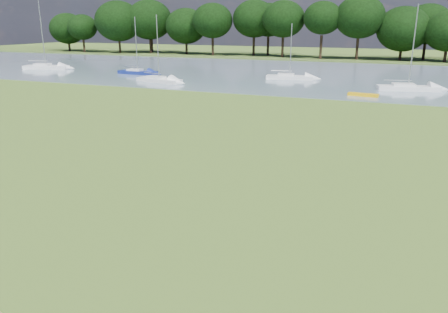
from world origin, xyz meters
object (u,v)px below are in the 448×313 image
at_px(sailboat_1, 159,79).
at_px(sailboat_3, 45,66).
at_px(sailboat_0, 408,86).
at_px(sailboat_5, 289,76).
at_px(kayak, 363,95).
at_px(sailboat_4, 137,71).

height_order(sailboat_1, sailboat_3, sailboat_3).
bearing_deg(sailboat_0, sailboat_1, 174.77).
height_order(sailboat_3, sailboat_5, sailboat_3).
relative_size(kayak, sailboat_5, 0.43).
distance_m(sailboat_4, sailboat_5, 20.73).
xyz_separation_m(sailboat_1, sailboat_5, (13.72, 8.36, 0.01)).
distance_m(sailboat_3, sailboat_5, 37.17).
bearing_deg(sailboat_0, kayak, -138.04).
height_order(sailboat_3, sailboat_4, sailboat_3).
bearing_deg(sailboat_3, sailboat_5, -14.50).
bearing_deg(sailboat_3, kayak, -27.39).
distance_m(kayak, sailboat_0, 6.87).
xyz_separation_m(kayak, sailboat_3, (-46.87, 8.40, 0.39)).
bearing_deg(sailboat_1, kayak, 10.16).
relative_size(sailboat_1, sailboat_5, 1.14).
relative_size(sailboat_0, sailboat_4, 1.14).
distance_m(kayak, sailboat_1, 23.53).
height_order(sailboat_0, sailboat_5, sailboat_0).
bearing_deg(sailboat_3, sailboat_1, -32.94).
distance_m(sailboat_0, sailboat_3, 50.87).
relative_size(sailboat_0, sailboat_1, 1.12).
xyz_separation_m(kayak, sailboat_5, (-9.74, 10.17, 0.28)).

